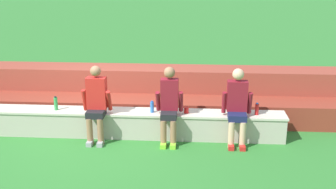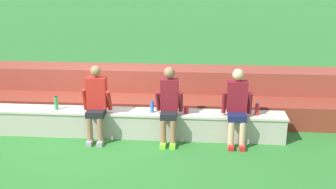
# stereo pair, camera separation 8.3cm
# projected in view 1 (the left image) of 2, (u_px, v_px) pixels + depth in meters

# --- Properties ---
(ground_plane) EXTENTS (80.00, 80.00, 0.00)m
(ground_plane) POSITION_uv_depth(u_px,v_px,m) (96.00, 139.00, 7.74)
(ground_plane) COLOR #2D752D
(stone_seating_wall) EXTENTS (7.09, 0.48, 0.50)m
(stone_seating_wall) POSITION_uv_depth(u_px,v_px,m) (98.00, 122.00, 7.87)
(stone_seating_wall) COLOR #B7AF9E
(stone_seating_wall) RESTS_ON ground
(brick_bleachers) EXTENTS (10.49, 1.51, 0.98)m
(brick_bleachers) POSITION_uv_depth(u_px,v_px,m) (112.00, 95.00, 9.08)
(brick_bleachers) COLOR maroon
(brick_bleachers) RESTS_ON ground
(person_far_left) EXTENTS (0.54, 0.51, 1.42)m
(person_far_left) POSITION_uv_depth(u_px,v_px,m) (96.00, 102.00, 7.48)
(person_far_left) COLOR #996B4C
(person_far_left) RESTS_ON ground
(person_left_of_center) EXTENTS (0.50, 0.55, 1.41)m
(person_left_of_center) POSITION_uv_depth(u_px,v_px,m) (169.00, 104.00, 7.42)
(person_left_of_center) COLOR #996B4C
(person_left_of_center) RESTS_ON ground
(person_center) EXTENTS (0.54, 0.56, 1.39)m
(person_center) POSITION_uv_depth(u_px,v_px,m) (237.00, 105.00, 7.36)
(person_center) COLOR #DBAD89
(person_center) RESTS_ON ground
(water_bottle_mid_right) EXTENTS (0.07, 0.07, 0.27)m
(water_bottle_mid_right) POSITION_uv_depth(u_px,v_px,m) (56.00, 104.00, 7.78)
(water_bottle_mid_right) COLOR green
(water_bottle_mid_right) RESTS_ON stone_seating_wall
(water_bottle_near_left) EXTENTS (0.07, 0.07, 0.23)m
(water_bottle_near_left) POSITION_uv_depth(u_px,v_px,m) (257.00, 109.00, 7.54)
(water_bottle_near_left) COLOR red
(water_bottle_near_left) RESTS_ON stone_seating_wall
(water_bottle_center_gap) EXTENTS (0.07, 0.07, 0.22)m
(water_bottle_center_gap) POSITION_uv_depth(u_px,v_px,m) (152.00, 107.00, 7.66)
(water_bottle_center_gap) COLOR blue
(water_bottle_center_gap) RESTS_ON stone_seating_wall
(plastic_cup_left_end) EXTENTS (0.09, 0.09, 0.12)m
(plastic_cup_left_end) POSITION_uv_depth(u_px,v_px,m) (186.00, 110.00, 7.64)
(plastic_cup_left_end) COLOR red
(plastic_cup_left_end) RESTS_ON stone_seating_wall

